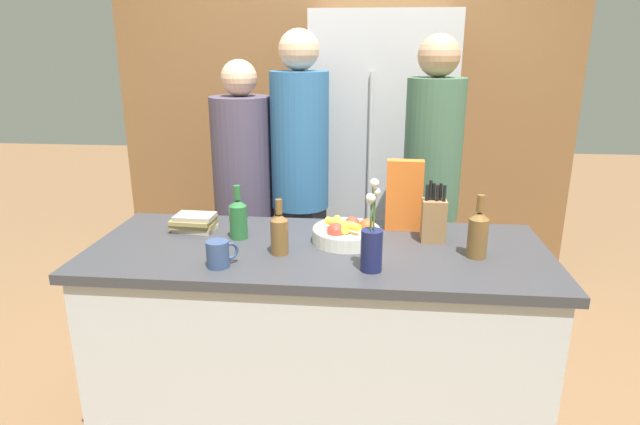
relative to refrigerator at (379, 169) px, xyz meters
name	(u,v)px	position (x,y,z in m)	size (l,w,h in m)	color
kitchen_island	(318,342)	(-0.26, -1.29, -0.49)	(1.89, 0.76, 0.89)	silver
back_wall_wood	(343,105)	(-0.26, 0.36, 0.36)	(3.09, 0.12, 2.60)	brown
refrigerator	(379,169)	(0.00, 0.00, 0.00)	(0.84, 0.63, 1.88)	#B7B7BC
fruit_bowl	(347,233)	(-0.14, -1.22, -0.01)	(0.29, 0.29, 0.11)	silver
knife_block	(434,219)	(0.22, -1.17, 0.05)	(0.10, 0.09, 0.27)	olive
flower_vase	(372,242)	(-0.04, -1.51, 0.06)	(0.08, 0.08, 0.35)	#191E4C
cereal_box	(404,195)	(0.10, -1.02, 0.11)	(0.16, 0.06, 0.32)	orange
coffee_mug	(219,254)	(-0.61, -1.53, 0.00)	(0.11, 0.10, 0.10)	#334770
book_stack	(194,222)	(-0.83, -1.14, -0.01)	(0.19, 0.15, 0.08)	#B7A88E
bottle_oil	(279,233)	(-0.40, -1.38, 0.04)	(0.07, 0.07, 0.23)	brown
bottle_vinegar	(238,218)	(-0.61, -1.21, 0.04)	(0.08, 0.08, 0.23)	#286633
bottle_wine	(478,233)	(0.37, -1.33, 0.05)	(0.08, 0.08, 0.25)	brown
person_at_sink	(244,192)	(-0.75, -0.54, -0.03)	(0.33, 0.33, 1.62)	#383842
person_in_blue	(300,178)	(-0.43, -0.58, 0.07)	(0.30, 0.30, 1.77)	#383842
person_in_red_tee	(431,186)	(0.26, -0.66, 0.06)	(0.29, 0.29, 1.75)	#383842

